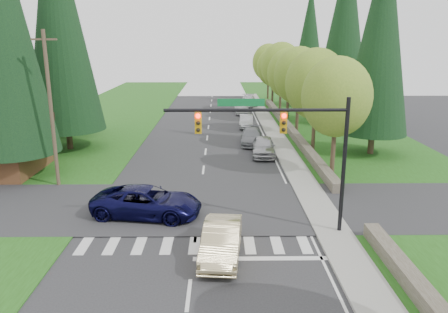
{
  "coord_description": "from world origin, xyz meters",
  "views": [
    {
      "loc": [
        1.17,
        -15.65,
        9.35
      ],
      "look_at": [
        1.46,
        8.86,
        2.8
      ],
      "focal_mm": 35.0,
      "sensor_mm": 36.0,
      "label": 1
    }
  ],
  "objects_px": {
    "sedan_champagne": "(221,240)",
    "parked_car_d": "(242,108)",
    "suv_navy": "(147,202)",
    "parked_car_a": "(264,146)",
    "parked_car_b": "(252,137)",
    "parked_car_e": "(249,101)",
    "parked_car_c": "(246,121)"
  },
  "relations": [
    {
      "from": "parked_car_b",
      "to": "sedan_champagne",
      "type": "bearing_deg",
      "value": -93.88
    },
    {
      "from": "sedan_champagne",
      "to": "parked_car_d",
      "type": "height_order",
      "value": "parked_car_d"
    },
    {
      "from": "parked_car_a",
      "to": "parked_car_d",
      "type": "distance_m",
      "value": 21.55
    },
    {
      "from": "suv_navy",
      "to": "parked_car_b",
      "type": "distance_m",
      "value": 18.49
    },
    {
      "from": "sedan_champagne",
      "to": "parked_car_c",
      "type": "distance_m",
      "value": 29.87
    },
    {
      "from": "parked_car_b",
      "to": "parked_car_d",
      "type": "bearing_deg",
      "value": 93.79
    },
    {
      "from": "sedan_champagne",
      "to": "parked_car_d",
      "type": "relative_size",
      "value": 1.02
    },
    {
      "from": "sedan_champagne",
      "to": "parked_car_e",
      "type": "distance_m",
      "value": 46.22
    },
    {
      "from": "parked_car_c",
      "to": "parked_car_a",
      "type": "bearing_deg",
      "value": -82.25
    },
    {
      "from": "sedan_champagne",
      "to": "suv_navy",
      "type": "relative_size",
      "value": 0.78
    },
    {
      "from": "sedan_champagne",
      "to": "parked_car_b",
      "type": "bearing_deg",
      "value": 87.63
    },
    {
      "from": "parked_car_d",
      "to": "parked_car_e",
      "type": "height_order",
      "value": "parked_car_d"
    },
    {
      "from": "parked_car_d",
      "to": "parked_car_c",
      "type": "bearing_deg",
      "value": -91.4
    },
    {
      "from": "sedan_champagne",
      "to": "parked_car_d",
      "type": "bearing_deg",
      "value": 91.01
    },
    {
      "from": "parked_car_a",
      "to": "sedan_champagne",
      "type": "bearing_deg",
      "value": -97.81
    },
    {
      "from": "parked_car_c",
      "to": "parked_car_d",
      "type": "distance_m",
      "value": 9.35
    },
    {
      "from": "suv_navy",
      "to": "parked_car_e",
      "type": "xyz_separation_m",
      "value": [
        8.36,
        41.37,
        -0.06
      ]
    },
    {
      "from": "suv_navy",
      "to": "parked_car_b",
      "type": "xyz_separation_m",
      "value": [
        6.96,
        17.13,
        -0.12
      ]
    },
    {
      "from": "parked_car_a",
      "to": "parked_car_c",
      "type": "xyz_separation_m",
      "value": [
        -0.68,
        12.19,
        -0.12
      ]
    },
    {
      "from": "parked_car_c",
      "to": "parked_car_d",
      "type": "relative_size",
      "value": 0.9
    },
    {
      "from": "suv_navy",
      "to": "parked_car_a",
      "type": "height_order",
      "value": "suv_navy"
    },
    {
      "from": "suv_navy",
      "to": "parked_car_a",
      "type": "xyz_separation_m",
      "value": [
        7.64,
        12.9,
        -0.03
      ]
    },
    {
      "from": "parked_car_b",
      "to": "parked_car_d",
      "type": "relative_size",
      "value": 1.06
    },
    {
      "from": "parked_car_a",
      "to": "parked_car_e",
      "type": "height_order",
      "value": "parked_car_a"
    },
    {
      "from": "parked_car_a",
      "to": "parked_car_b",
      "type": "relative_size",
      "value": 0.96
    },
    {
      "from": "suv_navy",
      "to": "parked_car_d",
      "type": "height_order",
      "value": "suv_navy"
    },
    {
      "from": "parked_car_a",
      "to": "parked_car_b",
      "type": "bearing_deg",
      "value": 102.94
    },
    {
      "from": "parked_car_c",
      "to": "parked_car_e",
      "type": "bearing_deg",
      "value": 89.65
    },
    {
      "from": "sedan_champagne",
      "to": "parked_car_b",
      "type": "relative_size",
      "value": 0.96
    },
    {
      "from": "parked_car_b",
      "to": "parked_car_c",
      "type": "bearing_deg",
      "value": 93.79
    },
    {
      "from": "suv_navy",
      "to": "parked_car_e",
      "type": "bearing_deg",
      "value": -2.12
    },
    {
      "from": "sedan_champagne",
      "to": "parked_car_e",
      "type": "relative_size",
      "value": 0.89
    }
  ]
}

